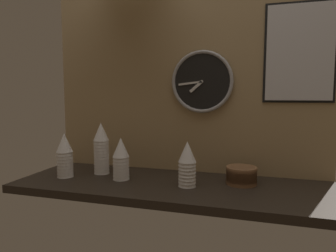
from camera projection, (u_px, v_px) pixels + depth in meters
name	position (u px, v px, depth m)	size (l,w,h in m)	color
ground_plane	(173.00, 186.00, 1.53)	(1.60, 0.56, 0.04)	black
wall_tiled_back	(185.00, 81.00, 1.72)	(1.60, 0.03, 1.05)	tan
cup_stack_left	(101.00, 148.00, 1.69)	(0.09, 0.09, 0.29)	white
cup_stack_center_left	(121.00, 159.00, 1.57)	(0.09, 0.09, 0.22)	white
cup_stack_center_right	(187.00, 164.00, 1.45)	(0.09, 0.09, 0.22)	white
cup_stack_far_left	(65.00, 155.00, 1.62)	(0.09, 0.09, 0.24)	white
bowl_stack_right	(241.00, 175.00, 1.50)	(0.15, 0.15, 0.09)	brown
wall_clock	(202.00, 82.00, 1.67)	(0.35, 0.03, 0.35)	black
menu_board	(300.00, 53.00, 1.52)	(0.35, 0.01, 0.51)	black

